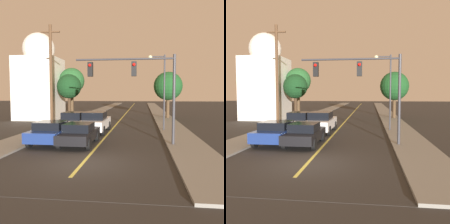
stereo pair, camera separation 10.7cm
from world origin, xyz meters
The scene contains 15 objects.
ground_plane centered at (0.00, 0.00, 0.00)m, with size 200.00×200.00×0.00m, color #2D2B28.
road_surface centered at (0.00, 36.00, 0.01)m, with size 8.52×80.00×0.01m.
sidewalk_left centered at (-5.51, 36.00, 0.06)m, with size 2.50×80.00×0.12m.
sidewalk_right centered at (5.51, 36.00, 0.06)m, with size 2.50×80.00×0.12m.
car_near_lane_front centered at (-1.19, 4.09, 0.74)m, with size 1.98×4.38×1.42m.
car_near_lane_second centered at (-1.19, 9.35, 0.90)m, with size 2.08×5.18×1.75m.
car_outer_lane_front centered at (-3.07, 4.22, 0.79)m, with size 2.09×4.27×1.48m.
car_outer_lane_second centered at (-3.07, 9.40, 0.86)m, with size 1.94×4.16×1.71m.
traffic_signal_mast centered at (2.52, 4.54, 4.15)m, with size 6.23×0.42×5.53m.
streetlamp_right centered at (4.26, 10.93, 4.30)m, with size 1.49×0.36×6.48m.
utility_pole_left centered at (-4.86, 9.01, 4.69)m, with size 1.60×0.24×8.81m.
tree_left_near centered at (-6.38, 20.40, 4.89)m, with size 3.28×3.28×6.46m.
tree_left_far centered at (-5.76, 17.13, 4.07)m, with size 2.82×2.82×5.40m.
tree_right_near centered at (6.01, 22.01, 4.23)m, with size 3.70×3.70×5.99m.
domed_building_left centered at (-10.32, 19.39, 5.09)m, with size 5.12×5.12×10.88m.
Camera 2 is at (2.86, -11.14, 3.24)m, focal length 40.00 mm.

